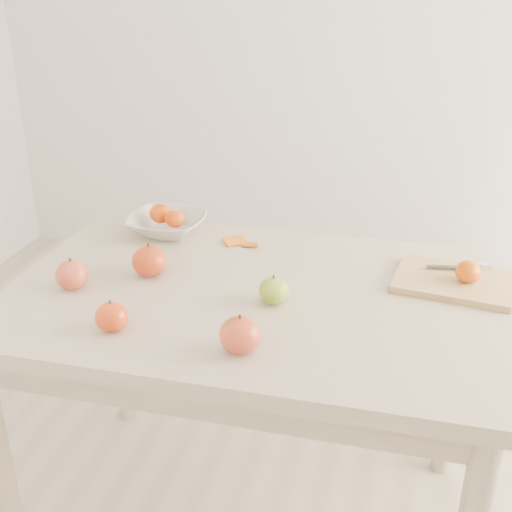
# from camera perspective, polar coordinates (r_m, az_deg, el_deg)

# --- Properties ---
(table) EXTENTS (1.20, 0.80, 0.75)m
(table) POSITION_cam_1_polar(r_m,az_deg,el_deg) (1.62, -0.43, -6.14)
(table) COLOR beige
(table) RESTS_ON ground
(cutting_board) EXTENTS (0.31, 0.25, 0.02)m
(cutting_board) POSITION_cam_1_polar(r_m,az_deg,el_deg) (1.67, 17.13, -2.19)
(cutting_board) COLOR tan
(cutting_board) RESTS_ON table
(board_tangerine) EXTENTS (0.06, 0.06, 0.05)m
(board_tangerine) POSITION_cam_1_polar(r_m,az_deg,el_deg) (1.65, 18.33, -1.32)
(board_tangerine) COLOR #CC6207
(board_tangerine) RESTS_ON cutting_board
(fruit_bowl) EXTENTS (0.23, 0.23, 0.06)m
(fruit_bowl) POSITION_cam_1_polar(r_m,az_deg,el_deg) (1.92, -7.87, 2.83)
(fruit_bowl) COLOR silver
(fruit_bowl) RESTS_ON table
(bowl_tangerine_near) EXTENTS (0.06, 0.06, 0.06)m
(bowl_tangerine_near) POSITION_cam_1_polar(r_m,az_deg,el_deg) (1.93, -8.51, 3.77)
(bowl_tangerine_near) COLOR #D23A07
(bowl_tangerine_near) RESTS_ON fruit_bowl
(bowl_tangerine_far) EXTENTS (0.06, 0.06, 0.05)m
(bowl_tangerine_far) POSITION_cam_1_polar(r_m,az_deg,el_deg) (1.89, -7.23, 3.30)
(bowl_tangerine_far) COLOR #D14607
(bowl_tangerine_far) RESTS_ON fruit_bowl
(orange_peel_a) EXTENTS (0.07, 0.07, 0.01)m
(orange_peel_a) POSITION_cam_1_polar(r_m,az_deg,el_deg) (1.84, -1.89, 1.23)
(orange_peel_a) COLOR orange
(orange_peel_a) RESTS_ON table
(orange_peel_b) EXTENTS (0.05, 0.05, 0.01)m
(orange_peel_b) POSITION_cam_1_polar(r_m,az_deg,el_deg) (1.82, -0.56, 0.97)
(orange_peel_b) COLOR #C5570D
(orange_peel_b) RESTS_ON table
(paring_knife) EXTENTS (0.17, 0.06, 0.01)m
(paring_knife) POSITION_cam_1_polar(r_m,az_deg,el_deg) (1.73, 18.66, -0.85)
(paring_knife) COLOR silver
(paring_knife) RESTS_ON cutting_board
(apple_green) EXTENTS (0.07, 0.07, 0.06)m
(apple_green) POSITION_cam_1_polar(r_m,az_deg,el_deg) (1.50, 1.57, -3.09)
(apple_green) COLOR #618A1C
(apple_green) RESTS_ON table
(apple_red_d) EXTENTS (0.08, 0.08, 0.07)m
(apple_red_d) POSITION_cam_1_polar(r_m,az_deg,el_deg) (1.63, -16.04, -1.60)
(apple_red_d) COLOR #A71F2D
(apple_red_d) RESTS_ON table
(apple_red_e) EXTENTS (0.09, 0.09, 0.08)m
(apple_red_e) POSITION_cam_1_polar(r_m,az_deg,el_deg) (1.32, -1.43, -7.03)
(apple_red_e) COLOR maroon
(apple_red_e) RESTS_ON table
(apple_red_b) EXTENTS (0.09, 0.09, 0.08)m
(apple_red_b) POSITION_cam_1_polar(r_m,az_deg,el_deg) (1.66, -9.47, -0.44)
(apple_red_b) COLOR maroon
(apple_red_b) RESTS_ON table
(apple_red_c) EXTENTS (0.07, 0.07, 0.07)m
(apple_red_c) POSITION_cam_1_polar(r_m,az_deg,el_deg) (1.43, -12.72, -5.29)
(apple_red_c) COLOR #A71A04
(apple_red_c) RESTS_ON table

